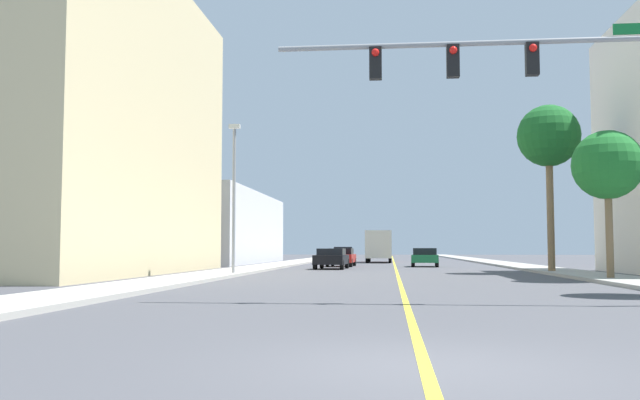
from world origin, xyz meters
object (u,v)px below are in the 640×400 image
Objects in this scene: car_gray at (343,255)px; palm_far at (549,138)px; street_lamp at (234,190)px; car_green at (425,257)px; palm_mid at (607,166)px; car_red at (341,257)px; car_black at (331,258)px; delivery_truck at (379,246)px; traffic_signal_mast at (573,90)px.

palm_far is at bearing -60.44° from car_gray.
car_green is (10.30, 17.68, -3.58)m from street_lamp.
palm_mid is 25.39m from car_red.
palm_mid is 1.44× the size of car_gray.
street_lamp is 1.74× the size of car_black.
delivery_truck reaches higher than car_black.
delivery_truck is at bearing 66.27° from car_gray.
car_green is 9.01m from car_black.
car_gray is 6.86m from car_red.
car_gray is (-8.52, 40.38, -4.56)m from traffic_signal_mast.
delivery_truck is at bearing 106.78° from car_green.
delivery_truck reaches higher than car_red.
traffic_signal_mast is 48.45m from delivery_truck.
traffic_signal_mast reaches higher than car_red.
traffic_signal_mast is 41.52m from car_gray.
palm_far is 29.73m from delivery_truck.
car_black is (-12.85, 15.32, -4.07)m from palm_mid.
palm_far is at bearing -26.05° from car_black.
palm_far is at bearing 92.49° from palm_mid.
palm_mid is at bearing -68.29° from car_gray.
traffic_signal_mast is at bearing -74.87° from car_red.
street_lamp is at bearing -106.76° from car_black.
street_lamp is at bearing -117.45° from car_green.
palm_mid reaches higher than car_green.
palm_mid is 1.44× the size of car_black.
palm_far is 19.11m from car_red.
car_gray is at bearing -110.84° from delivery_truck.
car_red is (-6.18, -0.04, 0.01)m from car_green.
street_lamp is 12.51m from car_black.
car_gray is 0.51× the size of delivery_truck.
palm_far is (16.39, 4.59, 3.10)m from street_lamp.
street_lamp reaches higher than car_green.
palm_mid is 1.57× the size of car_green.
street_lamp is at bearing 166.59° from palm_mid.
car_green is at bearing 114.95° from palm_far.
car_gray is (-12.97, 28.50, -4.03)m from palm_mid.
traffic_signal_mast is 28.84m from car_black.
car_black is 6.32m from car_red.
car_green is (-6.09, 13.09, -6.68)m from palm_far.
street_lamp reaches higher than car_black.
delivery_truck is (2.58, 14.45, 0.88)m from car_red.
traffic_signal_mast is 2.47× the size of car_red.
car_black is (-6.38, -6.36, 0.01)m from car_green.
street_lamp reaches higher than car_red.
car_green is 0.92× the size of car_black.
delivery_truck reaches higher than car_green.
street_lamp is 1.61× the size of car_red.
car_red is (-12.27, 13.05, -6.66)m from palm_far.
car_green is at bearing 59.78° from street_lamp.
palm_far reaches higher than delivery_truck.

